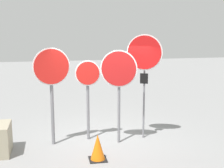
% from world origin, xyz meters
% --- Properties ---
extents(ground_plane, '(40.00, 40.00, 0.00)m').
position_xyz_m(ground_plane, '(0.00, 0.00, 0.00)').
color(ground_plane, gray).
extents(stop_sign_0, '(0.92, 0.22, 2.50)m').
position_xyz_m(stop_sign_0, '(-1.27, -0.05, 1.78)').
color(stop_sign_0, slate).
rests_on(stop_sign_0, ground).
extents(stop_sign_1, '(0.66, 0.14, 2.14)m').
position_xyz_m(stop_sign_1, '(-0.35, 0.15, 1.51)').
color(stop_sign_1, slate).
rests_on(stop_sign_1, ground).
extents(stop_sign_2, '(0.89, 0.35, 2.43)m').
position_xyz_m(stop_sign_2, '(0.39, -0.26, 1.78)').
color(stop_sign_2, slate).
rests_on(stop_sign_2, ground).
extents(stop_sign_3, '(0.85, 0.44, 2.81)m').
position_xyz_m(stop_sign_3, '(1.12, -0.04, 2.17)').
color(stop_sign_3, slate).
rests_on(stop_sign_3, ground).
extents(traffic_cone_0, '(0.40, 0.40, 0.60)m').
position_xyz_m(traffic_cone_0, '(-0.30, -1.19, 0.30)').
color(traffic_cone_0, black).
rests_on(traffic_cone_0, ground).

